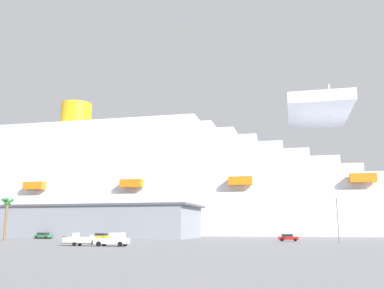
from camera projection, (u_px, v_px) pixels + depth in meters
The scene contains 10 objects.
ground_plane at pixel (176, 238), 115.24m from camera, with size 600.00×600.00×0.00m, color gray.
cruise_ship at pixel (145, 191), 170.74m from camera, with size 266.01×41.48×64.32m.
terminal_building at pixel (89, 222), 123.03m from camera, with size 63.99×24.17×9.13m.
pickup_truck at pixel (113, 240), 69.58m from camera, with size 5.63×2.34×2.20m.
small_boat_on_trailer at pixel (82, 240), 70.91m from camera, with size 7.14×2.04×2.15m.
palm_tree at pixel (7, 207), 95.72m from camera, with size 3.02×2.81×9.60m.
street_lamp at pixel (337, 213), 83.10m from camera, with size 0.56×0.56×9.04m.
parked_car_green_wagon at pixel (44, 235), 112.57m from camera, with size 4.91×2.69×1.58m.
parked_car_red_hatchback at pixel (288, 237), 93.20m from camera, with size 4.43×2.18×1.58m.
parked_car_yellow_taxi at pixel (101, 236), 101.92m from camera, with size 4.80×2.59×1.58m.
Camera 1 is at (31.48, -83.78, 3.20)m, focal length 39.88 mm.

